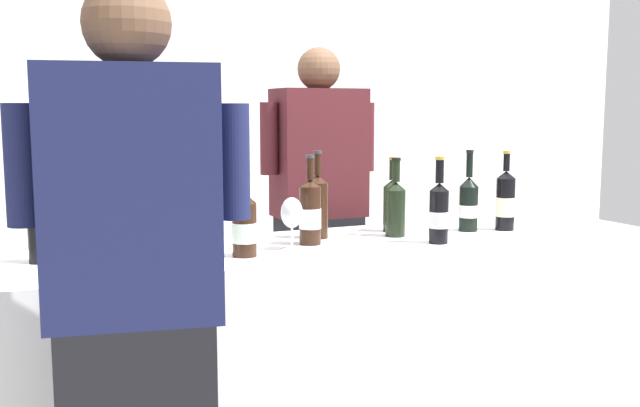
{
  "coord_description": "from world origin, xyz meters",
  "views": [
    {
      "loc": [
        -1.03,
        -2.44,
        1.41
      ],
      "look_at": [
        0.06,
        0.0,
        1.06
      ],
      "focal_mm": 40.84,
      "sensor_mm": 36.0,
      "label": 1
    }
  ],
  "objects_px": {
    "wine_bottle_5": "(396,206)",
    "wine_bottle_2": "(392,203)",
    "wine_glass": "(292,215)",
    "wine_bottle_3": "(318,205)",
    "person_server": "(319,236)",
    "wine_bottle_4": "(180,220)",
    "wine_bottle_0": "(244,224)",
    "wine_bottle_10": "(40,225)",
    "wine_bottle_6": "(505,201)",
    "person_guest": "(137,338)",
    "wine_bottle_1": "(469,203)",
    "wine_bottle_9": "(311,212)",
    "wine_bottle_7": "(209,211)",
    "ice_bucket": "(119,236)",
    "wine_bottle_8": "(439,212)"
  },
  "relations": [
    {
      "from": "wine_bottle_5",
      "to": "wine_bottle_2",
      "type": "bearing_deg",
      "value": 66.61
    },
    {
      "from": "wine_bottle_5",
      "to": "wine_glass",
      "type": "height_order",
      "value": "wine_bottle_5"
    },
    {
      "from": "wine_bottle_3",
      "to": "person_server",
      "type": "distance_m",
      "value": 0.58
    },
    {
      "from": "wine_bottle_3",
      "to": "wine_bottle_4",
      "type": "bearing_deg",
      "value": -162.52
    },
    {
      "from": "wine_bottle_0",
      "to": "wine_bottle_10",
      "type": "relative_size",
      "value": 1.04
    },
    {
      "from": "wine_bottle_6",
      "to": "person_guest",
      "type": "height_order",
      "value": "person_guest"
    },
    {
      "from": "wine_bottle_1",
      "to": "wine_bottle_10",
      "type": "xyz_separation_m",
      "value": [
        -1.64,
        0.05,
        0.01
      ]
    },
    {
      "from": "wine_bottle_3",
      "to": "wine_bottle_9",
      "type": "height_order",
      "value": "wine_bottle_3"
    },
    {
      "from": "wine_bottle_7",
      "to": "wine_bottle_9",
      "type": "distance_m",
      "value": 0.37
    },
    {
      "from": "wine_bottle_0",
      "to": "wine_bottle_5",
      "type": "xyz_separation_m",
      "value": [
        0.66,
        0.13,
        0.01
      ]
    },
    {
      "from": "wine_bottle_1",
      "to": "ice_bucket",
      "type": "xyz_separation_m",
      "value": [
        -1.42,
        -0.17,
        -0.0
      ]
    },
    {
      "from": "wine_bottle_6",
      "to": "ice_bucket",
      "type": "xyz_separation_m",
      "value": [
        -1.58,
        -0.13,
        -0.01
      ]
    },
    {
      "from": "wine_bottle_4",
      "to": "wine_bottle_10",
      "type": "bearing_deg",
      "value": 162.43
    },
    {
      "from": "wine_bottle_3",
      "to": "wine_bottle_5",
      "type": "bearing_deg",
      "value": -16.44
    },
    {
      "from": "wine_bottle_1",
      "to": "person_guest",
      "type": "xyz_separation_m",
      "value": [
        -1.46,
        -0.65,
        -0.19
      ]
    },
    {
      "from": "wine_bottle_0",
      "to": "wine_bottle_8",
      "type": "xyz_separation_m",
      "value": [
        0.74,
        -0.06,
        0.01
      ]
    },
    {
      "from": "wine_bottle_9",
      "to": "wine_bottle_2",
      "type": "bearing_deg",
      "value": 17.34
    },
    {
      "from": "wine_bottle_0",
      "to": "wine_bottle_3",
      "type": "distance_m",
      "value": 0.43
    },
    {
      "from": "wine_bottle_6",
      "to": "wine_bottle_1",
      "type": "bearing_deg",
      "value": 164.68
    },
    {
      "from": "wine_bottle_1",
      "to": "wine_bottle_5",
      "type": "xyz_separation_m",
      "value": [
        -0.34,
        0.01,
        0.0
      ]
    },
    {
      "from": "person_server",
      "to": "wine_bottle_2",
      "type": "bearing_deg",
      "value": -75.57
    },
    {
      "from": "wine_bottle_8",
      "to": "wine_bottle_9",
      "type": "distance_m",
      "value": 0.48
    },
    {
      "from": "wine_bottle_6",
      "to": "wine_glass",
      "type": "bearing_deg",
      "value": -178.16
    },
    {
      "from": "wine_glass",
      "to": "person_server",
      "type": "relative_size",
      "value": 0.11
    },
    {
      "from": "wine_bottle_0",
      "to": "wine_bottle_9",
      "type": "bearing_deg",
      "value": 20.35
    },
    {
      "from": "wine_glass",
      "to": "person_guest",
      "type": "xyz_separation_m",
      "value": [
        -0.65,
        -0.58,
        -0.2
      ]
    },
    {
      "from": "wine_bottle_8",
      "to": "wine_bottle_10",
      "type": "xyz_separation_m",
      "value": [
        -1.38,
        0.24,
        0.01
      ]
    },
    {
      "from": "wine_bottle_5",
      "to": "wine_bottle_8",
      "type": "bearing_deg",
      "value": -69.68
    },
    {
      "from": "wine_bottle_6",
      "to": "wine_glass",
      "type": "xyz_separation_m",
      "value": [
        -0.96,
        -0.03,
        0.0
      ]
    },
    {
      "from": "wine_bottle_3",
      "to": "wine_bottle_7",
      "type": "bearing_deg",
      "value": 173.98
    },
    {
      "from": "wine_bottle_4",
      "to": "wine_bottle_9",
      "type": "xyz_separation_m",
      "value": [
        0.5,
        0.07,
        -0.01
      ]
    },
    {
      "from": "wine_bottle_5",
      "to": "person_server",
      "type": "xyz_separation_m",
      "value": [
        -0.07,
        0.57,
        -0.21
      ]
    },
    {
      "from": "wine_bottle_0",
      "to": "wine_bottle_10",
      "type": "height_order",
      "value": "wine_bottle_0"
    },
    {
      "from": "wine_bottle_1",
      "to": "person_server",
      "type": "height_order",
      "value": "person_server"
    },
    {
      "from": "wine_bottle_5",
      "to": "wine_bottle_4",
      "type": "bearing_deg",
      "value": -173.78
    },
    {
      "from": "wine_bottle_8",
      "to": "wine_glass",
      "type": "xyz_separation_m",
      "value": [
        -0.54,
        0.11,
        0.01
      ]
    },
    {
      "from": "wine_bottle_3",
      "to": "wine_bottle_4",
      "type": "xyz_separation_m",
      "value": [
        -0.58,
        -0.18,
        0.0
      ]
    },
    {
      "from": "wine_bottle_5",
      "to": "wine_bottle_9",
      "type": "bearing_deg",
      "value": -176.16
    },
    {
      "from": "wine_bottle_5",
      "to": "wine_bottle_8",
      "type": "relative_size",
      "value": 0.96
    },
    {
      "from": "wine_bottle_0",
      "to": "wine_bottle_5",
      "type": "distance_m",
      "value": 0.68
    },
    {
      "from": "wine_bottle_1",
      "to": "person_server",
      "type": "xyz_separation_m",
      "value": [
        -0.41,
        0.59,
        -0.2
      ]
    },
    {
      "from": "wine_bottle_2",
      "to": "wine_bottle_10",
      "type": "xyz_separation_m",
      "value": [
        -1.35,
        -0.07,
        0.01
      ]
    },
    {
      "from": "wine_bottle_0",
      "to": "wine_bottle_3",
      "type": "xyz_separation_m",
      "value": [
        0.37,
        0.22,
        0.02
      ]
    },
    {
      "from": "ice_bucket",
      "to": "wine_bottle_6",
      "type": "bearing_deg",
      "value": 4.76
    },
    {
      "from": "wine_bottle_2",
      "to": "person_server",
      "type": "xyz_separation_m",
      "value": [
        -0.12,
        0.47,
        -0.2
      ]
    },
    {
      "from": "wine_bottle_2",
      "to": "person_guest",
      "type": "bearing_deg",
      "value": -146.68
    },
    {
      "from": "wine_bottle_1",
      "to": "wine_bottle_9",
      "type": "bearing_deg",
      "value": -178.91
    },
    {
      "from": "wine_bottle_4",
      "to": "wine_bottle_8",
      "type": "relative_size",
      "value": 1.04
    },
    {
      "from": "wine_glass",
      "to": "wine_bottle_3",
      "type": "bearing_deg",
      "value": 44.28
    },
    {
      "from": "wine_bottle_9",
      "to": "wine_bottle_10",
      "type": "relative_size",
      "value": 1.04
    }
  ]
}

